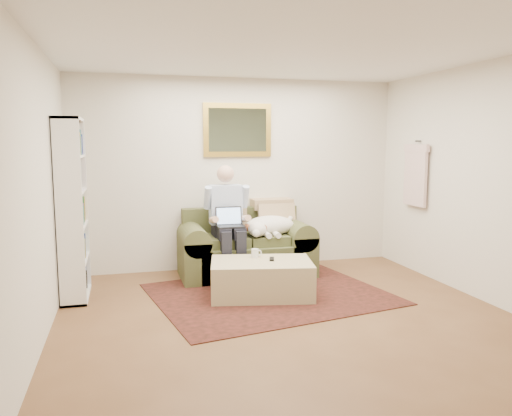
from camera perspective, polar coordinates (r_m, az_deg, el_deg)
name	(u,v)px	position (r m, az deg, el deg)	size (l,w,h in m)	color
room_shell	(288,188)	(4.84, 3.72, 2.35)	(4.51, 5.00, 2.61)	brown
rug	(270,294)	(5.81, 1.56, -9.79)	(2.54, 2.03, 0.01)	black
sofa	(246,252)	(6.59, -1.20, -5.10)	(1.72, 0.87, 1.03)	brown
seated_man	(229,223)	(6.30, -3.14, -1.75)	(0.57, 0.81, 1.44)	#8CA3D8
laptop	(230,221)	(6.23, -3.02, -1.52)	(0.33, 0.26, 0.24)	black
sleeping_dog	(270,226)	(6.51, 1.61, -2.01)	(0.71, 0.44, 0.26)	white
ottoman	(261,279)	(5.69, 0.63, -8.07)	(1.12, 0.72, 0.41)	tan
coffee_mug	(255,253)	(5.80, -0.12, -5.18)	(0.08, 0.08, 0.10)	white
tv_remote	(272,259)	(5.70, 1.81, -5.84)	(0.05, 0.15, 0.02)	black
bookshelf	(72,209)	(5.88, -20.27, -0.12)	(0.28, 0.80, 2.00)	white
wall_mirror	(238,130)	(6.86, -2.12, 8.89)	(0.94, 0.04, 0.72)	gold
hanging_shirt	(416,172)	(6.92, 17.77, 3.97)	(0.06, 0.52, 0.90)	beige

